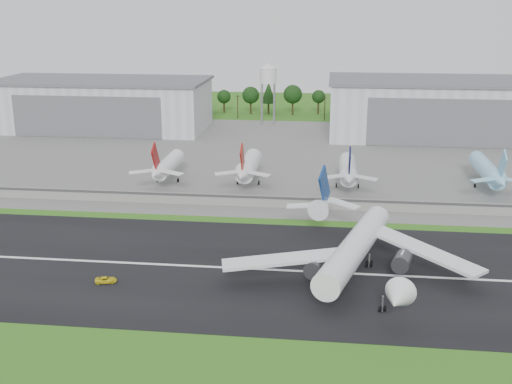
# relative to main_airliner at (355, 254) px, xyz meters

# --- Properties ---
(ground) EXTENTS (600.00, 600.00, 0.00)m
(ground) POSITION_rel_main_airliner_xyz_m (-31.70, -9.58, -4.89)
(ground) COLOR #275A15
(ground) RESTS_ON ground
(runway) EXTENTS (320.00, 60.00, 0.10)m
(runway) POSITION_rel_main_airliner_xyz_m (-31.70, 0.42, -4.84)
(runway) COLOR black
(runway) RESTS_ON ground
(runway_centerline) EXTENTS (220.00, 1.00, 0.02)m
(runway_centerline) POSITION_rel_main_airliner_xyz_m (-31.70, 0.42, -4.78)
(runway_centerline) COLOR white
(runway_centerline) RESTS_ON runway
(apron) EXTENTS (320.00, 150.00, 0.10)m
(apron) POSITION_rel_main_airliner_xyz_m (-31.70, 110.42, -4.84)
(apron) COLOR slate
(apron) RESTS_ON ground
(blast_fence) EXTENTS (240.00, 0.61, 3.50)m
(blast_fence) POSITION_rel_main_airliner_xyz_m (-31.70, 45.41, -3.09)
(blast_fence) COLOR gray
(blast_fence) RESTS_ON ground
(hangar_west) EXTENTS (97.00, 44.00, 23.20)m
(hangar_west) POSITION_rel_main_airliner_xyz_m (-111.70, 155.34, 6.74)
(hangar_west) COLOR silver
(hangar_west) RESTS_ON ground
(hangar_east) EXTENTS (102.00, 47.00, 25.20)m
(hangar_east) POSITION_rel_main_airliner_xyz_m (43.30, 155.34, 7.73)
(hangar_east) COLOR silver
(hangar_east) RESTS_ON ground
(water_tower) EXTENTS (8.40, 8.40, 29.40)m
(water_tower) POSITION_rel_main_airliner_xyz_m (-36.70, 175.42, 19.66)
(water_tower) COLOR #99999E
(water_tower) RESTS_ON ground
(utility_poles) EXTENTS (230.00, 3.00, 12.00)m
(utility_poles) POSITION_rel_main_airliner_xyz_m (-31.70, 190.42, -4.89)
(utility_poles) COLOR black
(utility_poles) RESTS_ON ground
(treeline) EXTENTS (320.00, 16.00, 22.00)m
(treeline) POSITION_rel_main_airliner_xyz_m (-31.70, 205.42, -4.89)
(treeline) COLOR black
(treeline) RESTS_ON ground
(main_airliner) EXTENTS (55.07, 58.27, 18.17)m
(main_airliner) POSITION_rel_main_airliner_xyz_m (0.00, 0.00, 0.00)
(main_airliner) COLOR white
(main_airliner) RESTS_ON runway
(ground_vehicle) EXTENTS (4.90, 3.14, 1.26)m
(ground_vehicle) POSITION_rel_main_airliner_xyz_m (-52.29, -10.46, -4.17)
(ground_vehicle) COLOR yellow
(ground_vehicle) RESTS_ON runway
(parked_jet_red_a) EXTENTS (7.36, 31.29, 16.33)m
(parked_jet_red_a) POSITION_rel_main_airliner_xyz_m (-59.13, 66.92, 0.96)
(parked_jet_red_a) COLOR white
(parked_jet_red_a) RESTS_ON ground
(parked_jet_red_b) EXTENTS (7.36, 31.29, 16.77)m
(parked_jet_red_b) POSITION_rel_main_airliner_xyz_m (-32.32, 66.99, 1.37)
(parked_jet_red_b) COLOR white
(parked_jet_red_b) RESTS_ON ground
(parked_jet_navy) EXTENTS (7.36, 31.29, 16.59)m
(parked_jet_navy) POSITION_rel_main_airliner_xyz_m (-0.38, 66.97, 1.19)
(parked_jet_navy) COLOR silver
(parked_jet_navy) RESTS_ON ground
(parked_jet_skyblue) EXTENTS (7.36, 37.29, 16.52)m
(parked_jet_skyblue) POSITION_rel_main_airliner_xyz_m (43.66, 71.95, 1.08)
(parked_jet_skyblue) COLOR #91D6FB
(parked_jet_skyblue) RESTS_ON ground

